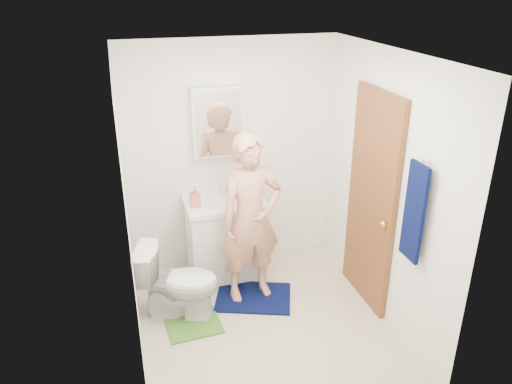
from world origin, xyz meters
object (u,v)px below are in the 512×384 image
towel (414,213)px  toilet (179,282)px  medicine_cabinet (217,122)px  man (251,219)px  vanity_cabinet (225,239)px  soap_dispenser (195,196)px  toothbrush_cup (232,191)px

towel → toilet: size_ratio=1.09×
medicine_cabinet → man: bearing=-78.1°
medicine_cabinet → toilet: 1.59m
vanity_cabinet → man: size_ratio=0.49×
man → soap_dispenser: bearing=129.6°
toothbrush_cup → man: bearing=-85.7°
vanity_cabinet → man: (0.15, -0.48, 0.44)m
medicine_cabinet → man: (0.15, -0.71, -0.76)m
toilet → soap_dispenser: (0.27, 0.54, 0.59)m
soap_dispenser → towel: bearing=-43.9°
medicine_cabinet → toothbrush_cup: bearing=-49.8°
towel → medicine_cabinet: bearing=124.6°
toilet → man: size_ratio=0.44×
toothbrush_cup → man: size_ratio=0.07×
toilet → soap_dispenser: size_ratio=3.56×
vanity_cabinet → medicine_cabinet: medicine_cabinet is taller
vanity_cabinet → man: man is taller
toilet → man: 0.87m
medicine_cabinet → towel: 2.11m
medicine_cabinet → vanity_cabinet: bearing=-90.0°
medicine_cabinet → towel: bearing=-55.4°
soap_dispenser → medicine_cabinet: bearing=43.6°
toilet → toothbrush_cup: (0.67, 0.70, 0.53)m
towel → man: size_ratio=0.49×
vanity_cabinet → soap_dispenser: 0.63m
towel → man: man is taller
vanity_cabinet → soap_dispenser: size_ratio=3.90×
medicine_cabinet → man: medicine_cabinet is taller
toothbrush_cup → man: man is taller
vanity_cabinet → toilet: vanity_cabinet is taller
towel → soap_dispenser: (-1.48, 1.42, -0.30)m
vanity_cabinet → towel: (1.18, -1.48, 0.85)m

